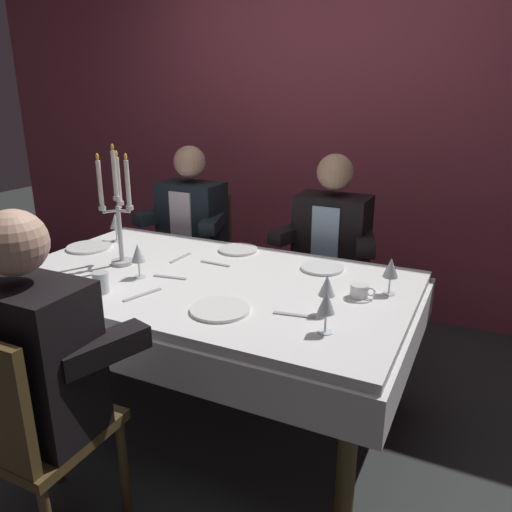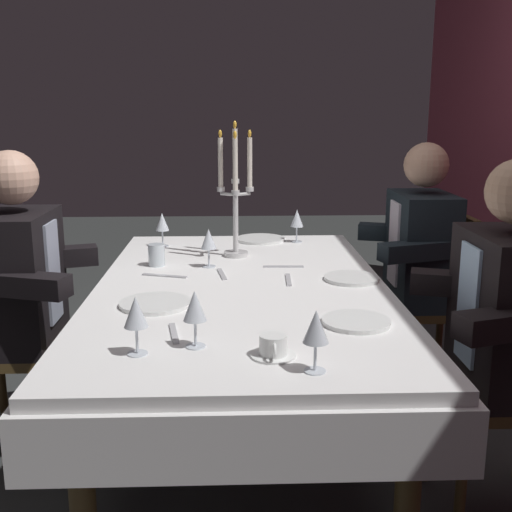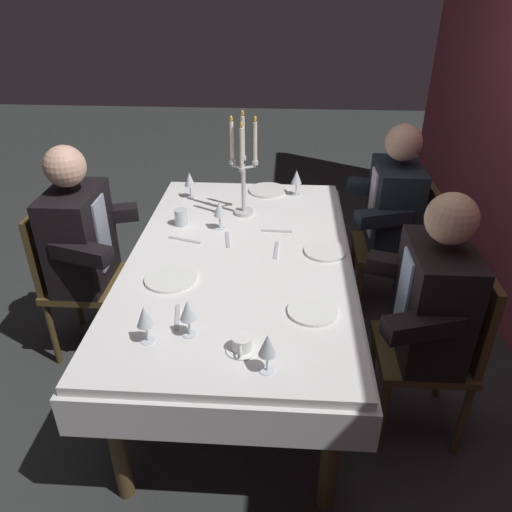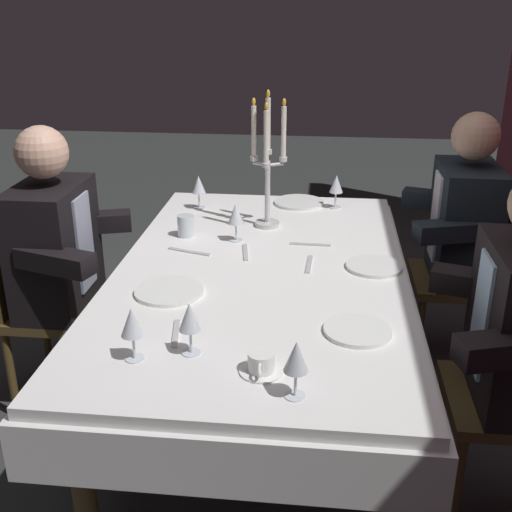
# 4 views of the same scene
# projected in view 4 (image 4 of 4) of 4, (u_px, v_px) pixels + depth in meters

# --- Properties ---
(ground_plane) EXTENTS (12.00, 12.00, 0.00)m
(ground_plane) POSITION_uv_depth(u_px,v_px,m) (260.00, 428.00, 2.72)
(ground_plane) COLOR #2F3130
(dining_table) EXTENTS (1.94, 1.14, 0.74)m
(dining_table) POSITION_uv_depth(u_px,v_px,m) (260.00, 297.00, 2.48)
(dining_table) COLOR silver
(dining_table) RESTS_ON ground_plane
(candelabra) EXTENTS (0.15, 0.17, 0.60)m
(candelabra) POSITION_uv_depth(u_px,v_px,m) (268.00, 167.00, 2.78)
(candelabra) COLOR silver
(candelabra) RESTS_ON dining_table
(dinner_plate_0) EXTENTS (0.21, 0.21, 0.01)m
(dinner_plate_0) POSITION_uv_depth(u_px,v_px,m) (358.00, 330.00, 1.98)
(dinner_plate_0) COLOR white
(dinner_plate_0) RESTS_ON dining_table
(dinner_plate_1) EXTENTS (0.21, 0.21, 0.01)m
(dinner_plate_1) POSITION_uv_depth(u_px,v_px,m) (374.00, 266.00, 2.44)
(dinner_plate_1) COLOR white
(dinner_plate_1) RESTS_ON dining_table
(dinner_plate_2) EXTENTS (0.24, 0.24, 0.01)m
(dinner_plate_2) POSITION_uv_depth(u_px,v_px,m) (169.00, 291.00, 2.24)
(dinner_plate_2) COLOR white
(dinner_plate_2) RESTS_ON dining_table
(dinner_plate_3) EXTENTS (0.25, 0.25, 0.01)m
(dinner_plate_3) POSITION_uv_depth(u_px,v_px,m) (299.00, 202.00, 3.18)
(dinner_plate_3) COLOR white
(dinner_plate_3) RESTS_ON dining_table
(wine_glass_0) EXTENTS (0.07, 0.07, 0.16)m
(wine_glass_0) POSITION_uv_depth(u_px,v_px,m) (132.00, 324.00, 1.79)
(wine_glass_0) COLOR silver
(wine_glass_0) RESTS_ON dining_table
(wine_glass_1) EXTENTS (0.07, 0.07, 0.16)m
(wine_glass_1) POSITION_uv_depth(u_px,v_px,m) (190.00, 318.00, 1.82)
(wine_glass_1) COLOR silver
(wine_glass_1) RESTS_ON dining_table
(wine_glass_2) EXTENTS (0.07, 0.07, 0.16)m
(wine_glass_2) POSITION_uv_depth(u_px,v_px,m) (336.00, 185.00, 3.08)
(wine_glass_2) COLOR silver
(wine_glass_2) RESTS_ON dining_table
(wine_glass_3) EXTENTS (0.07, 0.07, 0.16)m
(wine_glass_3) POSITION_uv_depth(u_px,v_px,m) (296.00, 359.00, 1.62)
(wine_glass_3) COLOR silver
(wine_glass_3) RESTS_ON dining_table
(wine_glass_4) EXTENTS (0.07, 0.07, 0.16)m
(wine_glass_4) POSITION_uv_depth(u_px,v_px,m) (236.00, 215.00, 2.67)
(wine_glass_4) COLOR silver
(wine_glass_4) RESTS_ON dining_table
(wine_glass_5) EXTENTS (0.07, 0.07, 0.16)m
(wine_glass_5) POSITION_uv_depth(u_px,v_px,m) (199.00, 185.00, 3.07)
(wine_glass_5) COLOR silver
(wine_glass_5) RESTS_ON dining_table
(water_tumbler_0) EXTENTS (0.07, 0.07, 0.09)m
(water_tumbler_0) POSITION_uv_depth(u_px,v_px,m) (186.00, 226.00, 2.74)
(water_tumbler_0) COLOR silver
(water_tumbler_0) RESTS_ON dining_table
(coffee_cup_0) EXTENTS (0.13, 0.12, 0.06)m
(coffee_cup_0) POSITION_uv_depth(u_px,v_px,m) (261.00, 364.00, 1.76)
(coffee_cup_0) COLOR white
(coffee_cup_0) RESTS_ON dining_table
(knife_0) EXTENTS (0.07, 0.19, 0.01)m
(knife_0) POSITION_uv_depth(u_px,v_px,m) (189.00, 252.00, 2.59)
(knife_0) COLOR #B7B7BC
(knife_0) RESTS_ON dining_table
(spoon_1) EXTENTS (0.17, 0.05, 0.01)m
(spoon_1) POSITION_uv_depth(u_px,v_px,m) (176.00, 333.00, 1.97)
(spoon_1) COLOR #B7B7BC
(spoon_1) RESTS_ON dining_table
(fork_2) EXTENTS (0.17, 0.04, 0.01)m
(fork_2) POSITION_uv_depth(u_px,v_px,m) (245.00, 252.00, 2.58)
(fork_2) COLOR #B7B7BC
(fork_2) RESTS_ON dining_table
(fork_3) EXTENTS (0.17, 0.03, 0.01)m
(fork_3) POSITION_uv_depth(u_px,v_px,m) (309.00, 264.00, 2.47)
(fork_3) COLOR #B7B7BC
(fork_3) RESTS_ON dining_table
(spoon_4) EXTENTS (0.02, 0.17, 0.01)m
(spoon_4) POSITION_uv_depth(u_px,v_px,m) (310.00, 245.00, 2.66)
(spoon_4) COLOR #B7B7BC
(spoon_4) RESTS_ON dining_table
(seated_diner_0) EXTENTS (0.63, 0.48, 1.24)m
(seated_diner_0) POSITION_uv_depth(u_px,v_px,m) (466.00, 222.00, 2.94)
(seated_diner_0) COLOR #523E20
(seated_diner_0) RESTS_ON ground_plane
(seated_diner_1) EXTENTS (0.63, 0.48, 1.24)m
(seated_diner_1) POSITION_uv_depth(u_px,v_px,m) (53.00, 247.00, 2.66)
(seated_diner_1) COLOR #523E20
(seated_diner_1) RESTS_ON ground_plane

